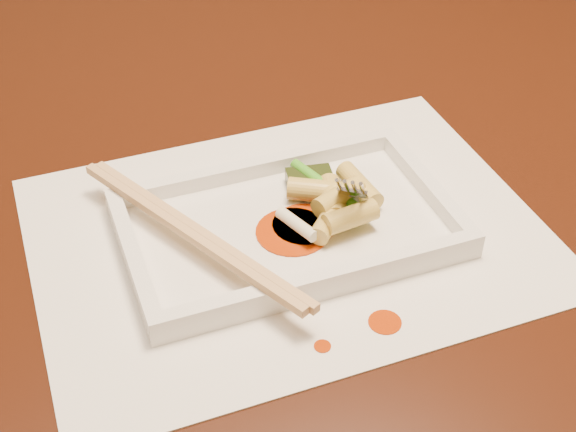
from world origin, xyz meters
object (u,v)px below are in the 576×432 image
object	(u,v)px
table	(198,213)
chopstick_a	(186,233)
plate_base	(288,229)
fork	(364,119)
placemat	(288,234)

from	to	relation	value
table	chopstick_a	xyz separation A→B (m)	(-0.05, -0.17, 0.13)
plate_base	fork	size ratio (longest dim) A/B	1.86
placemat	table	bearing A→B (deg)	100.82
placemat	plate_base	distance (m)	0.00
table	placemat	world-z (taller)	placemat
placemat	plate_base	xyz separation A→B (m)	(0.00, 0.00, 0.00)
fork	placemat	bearing A→B (deg)	-165.58
table	chopstick_a	size ratio (longest dim) A/B	5.77
placemat	chopstick_a	distance (m)	0.09
plate_base	fork	bearing A→B (deg)	14.42
table	chopstick_a	bearing A→B (deg)	-105.55
plate_base	chopstick_a	world-z (taller)	chopstick_a
table	placemat	bearing A→B (deg)	-79.18
table	chopstick_a	world-z (taller)	chopstick_a
table	plate_base	world-z (taller)	plate_base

